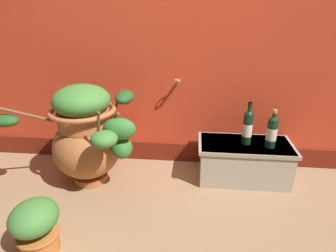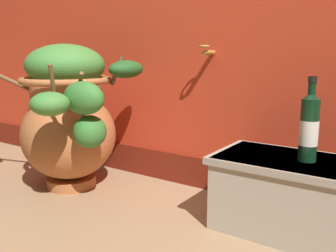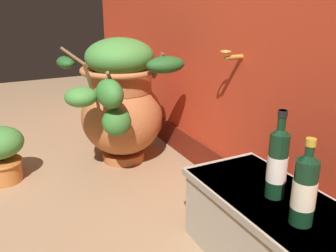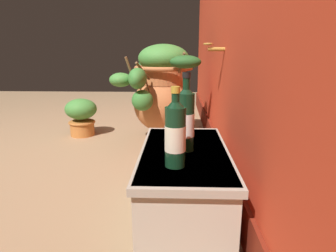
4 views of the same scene
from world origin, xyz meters
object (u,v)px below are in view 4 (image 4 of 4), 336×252
wine_bottle_middle (186,118)px  potted_shrub (81,115)px  wine_bottle_left (175,132)px  terracotta_urn (162,90)px

wine_bottle_middle → potted_shrub: size_ratio=1.02×
wine_bottle_middle → wine_bottle_left: bearing=-13.8°
wine_bottle_left → potted_shrub: (-1.47, -0.87, -0.27)m
potted_shrub → terracotta_urn: bearing=86.6°
terracotta_urn → potted_shrub: (-0.04, -0.74, -0.24)m
potted_shrub → wine_bottle_middle: bearing=35.2°
wine_bottle_left → wine_bottle_middle: 0.18m
wine_bottle_left → wine_bottle_middle: wine_bottle_middle is taller
terracotta_urn → wine_bottle_left: terracotta_urn is taller
terracotta_urn → potted_shrub: 0.78m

